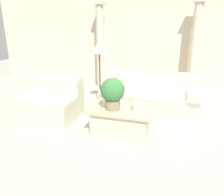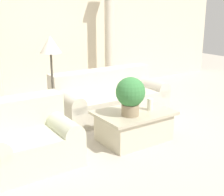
% 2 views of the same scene
% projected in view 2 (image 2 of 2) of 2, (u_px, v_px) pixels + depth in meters
% --- Properties ---
extents(ground_plane, '(16.00, 16.00, 0.00)m').
position_uv_depth(ground_plane, '(121.00, 130.00, 5.10)').
color(ground_plane, '#BCB2A3').
extents(wall_back, '(10.00, 0.06, 3.20)m').
position_uv_depth(wall_back, '(50.00, 23.00, 6.82)').
color(wall_back, beige).
rests_on(wall_back, ground_plane).
extents(sofa_long, '(2.08, 0.95, 0.81)m').
position_uv_depth(sofa_long, '(109.00, 97.00, 5.81)').
color(sofa_long, beige).
rests_on(sofa_long, ground_plane).
extents(loveseat, '(1.18, 0.95, 0.81)m').
position_uv_depth(loveseat, '(26.00, 138.00, 3.98)').
color(loveseat, beige).
rests_on(loveseat, ground_plane).
extents(coffee_table, '(1.11, 0.79, 0.45)m').
position_uv_depth(coffee_table, '(134.00, 125.00, 4.68)').
color(coffee_table, beige).
rests_on(coffee_table, ground_plane).
extents(potted_plant, '(0.42, 0.42, 0.56)m').
position_uv_depth(potted_plant, '(130.00, 94.00, 4.37)').
color(potted_plant, '#937F60').
rests_on(potted_plant, coffee_table).
extents(pillar_candle, '(0.09, 0.09, 0.18)m').
position_uv_depth(pillar_candle, '(150.00, 104.00, 4.67)').
color(pillar_candle, silver).
rests_on(pillar_candle, coffee_table).
extents(floor_lamp, '(0.34, 0.34, 1.51)m').
position_uv_depth(floor_lamp, '(51.00, 51.00, 4.86)').
color(floor_lamp, '#4C473D').
rests_on(floor_lamp, ground_plane).
extents(column_right, '(0.31, 0.31, 2.42)m').
position_uv_depth(column_right, '(109.00, 38.00, 7.21)').
color(column_right, beige).
rests_on(column_right, ground_plane).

